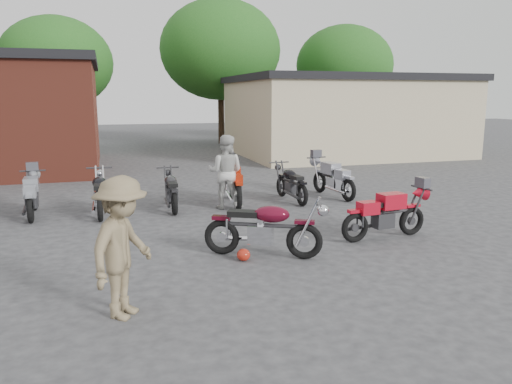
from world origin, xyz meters
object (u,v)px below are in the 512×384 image
object	(u,v)px
row_bike_6	(333,177)
row_bike_1	(32,193)
person_light	(226,172)
row_bike_3	(171,188)
person_tan	(123,248)
row_bike_5	(291,181)
vintage_motorcycle	(265,224)
row_bike_4	(233,181)
sportbike	(386,212)
row_bike_2	(100,191)
helmet	(244,255)

from	to	relation	value
row_bike_6	row_bike_1	bearing A→B (deg)	82.32
person_light	row_bike_3	size ratio (longest dim) A/B	1.01
person_tan	row_bike_5	size ratio (longest dim) A/B	0.99
vintage_motorcycle	row_bike_4	bearing A→B (deg)	110.33
row_bike_4	row_bike_1	bearing A→B (deg)	95.24
person_tan	row_bike_6	xyz separation A→B (m)	(5.96, 6.39, -0.35)
sportbike	row_bike_1	world-z (taller)	same
sportbike	row_bike_5	distance (m)	4.01
row_bike_4	sportbike	bearing A→B (deg)	-146.83
vintage_motorcycle	row_bike_3	size ratio (longest dim) A/B	1.11
person_tan	row_bike_5	world-z (taller)	person_tan
person_light	row_bike_5	distance (m)	1.98
person_light	vintage_motorcycle	bearing A→B (deg)	111.90
person_tan	row_bike_2	distance (m)	6.06
person_light	row_bike_1	size ratio (longest dim) A/B	0.99
row_bike_1	row_bike_5	bearing A→B (deg)	-94.51
vintage_motorcycle	person_light	world-z (taller)	person_light
row_bike_2	row_bike_6	bearing A→B (deg)	-86.53
helmet	person_light	xyz separation A→B (m)	(0.67, 4.13, 0.83)
row_bike_1	row_bike_4	xyz separation A→B (m)	(4.91, -0.04, 0.05)
row_bike_2	row_bike_6	distance (m)	6.31
person_light	row_bike_3	xyz separation A→B (m)	(-1.34, 0.31, -0.40)
row_bike_3	vintage_motorcycle	bearing A→B (deg)	-164.16
sportbike	row_bike_5	bearing A→B (deg)	91.35
row_bike_1	row_bike_2	world-z (taller)	row_bike_2
person_tan	row_bike_1	distance (m)	6.59
person_tan	row_bike_5	distance (m)	7.72
helmet	row_bike_4	size ratio (longest dim) A/B	0.11
row_bike_1	row_bike_2	xyz separation A→B (m)	(1.54, -0.26, 0.02)
row_bike_1	row_bike_2	size ratio (longest dim) A/B	0.96
person_light	person_tan	distance (m)	6.42
row_bike_2	helmet	bearing A→B (deg)	-150.97
row_bike_2	row_bike_3	size ratio (longest dim) A/B	1.07
row_bike_5	helmet	bearing A→B (deg)	146.74
row_bike_4	row_bike_6	distance (m)	2.94
helmet	row_bike_2	distance (m)	4.99
person_light	row_bike_4	bearing A→B (deg)	-99.00
sportbike	row_bike_2	bearing A→B (deg)	138.82
helmet	row_bike_2	size ratio (longest dim) A/B	0.12
row_bike_2	row_bike_6	xyz separation A→B (m)	(6.30, 0.35, 0.00)
sportbike	row_bike_3	world-z (taller)	sportbike
person_tan	row_bike_1	world-z (taller)	person_tan
vintage_motorcycle	row_bike_4	world-z (taller)	row_bike_4
vintage_motorcycle	row_bike_3	bearing A→B (deg)	131.55
person_light	row_bike_4	distance (m)	0.64
helmet	person_tan	bearing A→B (deg)	-140.65
helmet	row_bike_5	bearing A→B (deg)	60.27
row_bike_3	row_bike_4	world-z (taller)	row_bike_4
person_tan	row_bike_3	bearing A→B (deg)	20.83
row_bike_2	row_bike_5	size ratio (longest dim) A/B	1.06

